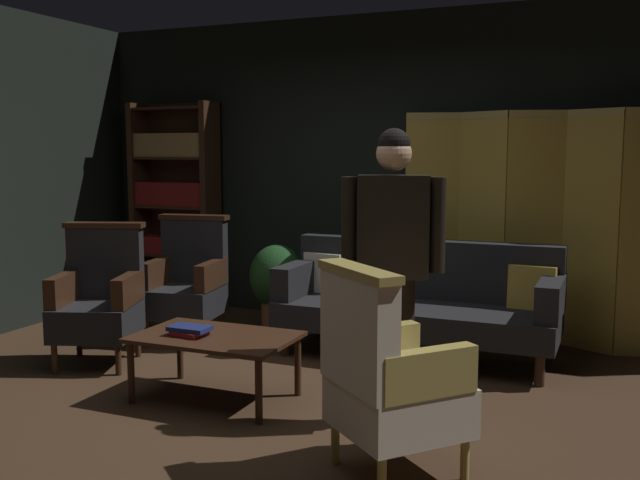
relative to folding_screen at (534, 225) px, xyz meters
The scene contains 13 objects.
ground_plane 2.71m from the folding_screen, 121.30° to the right, with size 10.00×10.00×0.00m, color #3D2819.
back_wall 1.41m from the folding_screen, 167.34° to the left, with size 7.20×0.10×2.80m, color black.
folding_screen is the anchor object (origin of this frame).
bookshelf 3.46m from the folding_screen, behind, with size 0.90×0.32×2.05m.
velvet_couch 1.17m from the folding_screen, 137.23° to the right, with size 2.12×0.78×0.88m.
coffee_table 2.82m from the folding_screen, 127.71° to the right, with size 1.00×0.64×0.42m.
armchair_gilt_accent 2.85m from the folding_screen, 97.28° to the right, with size 0.82×0.81×1.04m.
armchair_wing_left 2.89m from the folding_screen, 159.62° to the right, with size 0.67×0.66×1.04m.
armchair_wing_right 3.46m from the folding_screen, 147.97° to the right, with size 0.74×0.74×1.04m.
standing_figure 2.18m from the folding_screen, 104.46° to the right, with size 0.57×0.32×1.70m.
potted_plant 2.21m from the folding_screen, 166.98° to the right, with size 0.48×0.48×0.77m.
book_red_leather 2.95m from the folding_screen, 129.05° to the right, with size 0.19×0.17×0.03m, color maroon.
book_navy_cloth 2.94m from the folding_screen, 129.05° to the right, with size 0.26×0.15×0.03m, color navy.
Camera 1 is at (1.96, -3.84, 1.57)m, focal length 40.31 mm.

